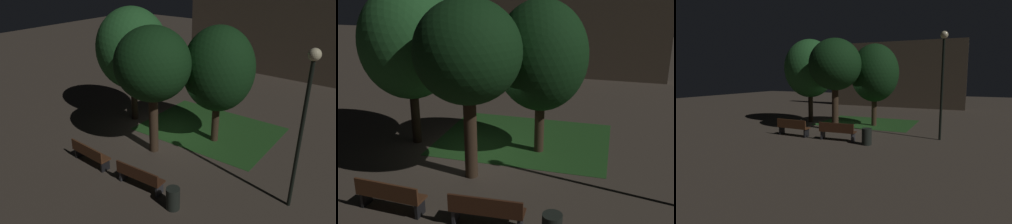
{
  "view_description": "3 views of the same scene",
  "coord_description": "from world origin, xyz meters",
  "views": [
    {
      "loc": [
        8.05,
        -11.36,
        7.31
      ],
      "look_at": [
        -0.56,
        0.11,
        0.98
      ],
      "focal_mm": 36.5,
      "sensor_mm": 36.0,
      "label": 1
    },
    {
      "loc": [
        3.89,
        -11.64,
        5.71
      ],
      "look_at": [
        0.4,
        0.85,
        1.22
      ],
      "focal_mm": 42.46,
      "sensor_mm": 36.0,
      "label": 2
    },
    {
      "loc": [
        7.0,
        -15.87,
        3.13
      ],
      "look_at": [
        0.07,
        -0.51,
        0.92
      ],
      "focal_mm": 29.68,
      "sensor_mm": 36.0,
      "label": 3
    }
  ],
  "objects": [
    {
      "name": "grass_lawn",
      "position": [
        0.91,
        1.49,
        0.01
      ],
      "size": [
        6.05,
        4.55,
        0.01
      ],
      "primitive_type": "cube",
      "color": "#23511E",
      "rests_on": "ground"
    },
    {
      "name": "bench_corner",
      "position": [
        1.28,
        -4.0,
        0.48
      ],
      "size": [
        1.82,
        0.56,
        0.88
      ],
      "color": "#422314",
      "rests_on": "ground"
    },
    {
      "name": "tree_back_left",
      "position": [
        -2.75,
        0.25,
        3.59
      ],
      "size": [
        3.38,
        3.38,
        5.52
      ],
      "color": "#2D2116",
      "rests_on": "ground"
    },
    {
      "name": "bench_front_right",
      "position": [
        -1.28,
        -4.0,
        0.48
      ],
      "size": [
        1.83,
        0.59,
        0.88
      ],
      "color": "#512D19",
      "rests_on": "ground"
    },
    {
      "name": "ground_plane",
      "position": [
        0.0,
        0.0,
        0.0
      ],
      "size": [
        60.0,
        60.0,
        0.0
      ],
      "primitive_type": "plane",
      "color": "#473D33"
    },
    {
      "name": "tree_right_canopy",
      "position": [
        1.62,
        0.65,
        3.28
      ],
      "size": [
        2.98,
        2.98,
        5.07
      ],
      "color": "#423021",
      "rests_on": "ground"
    },
    {
      "name": "tree_near_wall",
      "position": [
        0.04,
        -1.66,
        3.72
      ],
      "size": [
        2.98,
        2.98,
        5.21
      ],
      "color": "#423021",
      "rests_on": "ground"
    },
    {
      "name": "building_wall_backdrop",
      "position": [
        0.11,
        11.56,
        3.21
      ],
      "size": [
        13.3,
        0.8,
        6.43
      ],
      "primitive_type": "cube",
      "color": "brown",
      "rests_on": "ground"
    }
  ]
}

